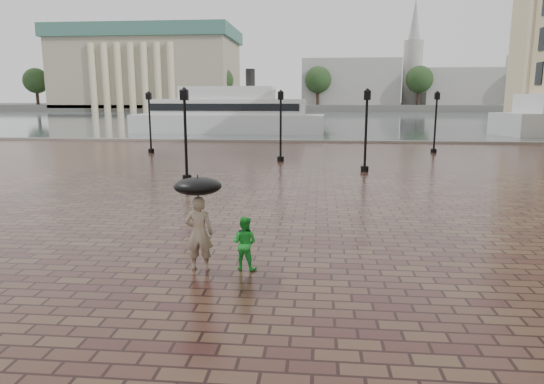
{
  "coord_description": "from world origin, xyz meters",
  "views": [
    {
      "loc": [
        0.41,
        -13.03,
        4.0
      ],
      "look_at": [
        -0.87,
        0.32,
        1.4
      ],
      "focal_mm": 32.0,
      "sensor_mm": 36.0,
      "label": 1
    }
  ],
  "objects_px": {
    "adult_pedestrian": "(199,233)",
    "street_lamps": "(286,125)",
    "child_pedestrian": "(244,243)",
    "ferry_near": "(228,114)"
  },
  "relations": [
    {
      "from": "ferry_near",
      "to": "child_pedestrian",
      "type": "bearing_deg",
      "value": -77.68
    },
    {
      "from": "child_pedestrian",
      "to": "ferry_near",
      "type": "bearing_deg",
      "value": -64.01
    },
    {
      "from": "adult_pedestrian",
      "to": "street_lamps",
      "type": "bearing_deg",
      "value": -94.17
    },
    {
      "from": "adult_pedestrian",
      "to": "child_pedestrian",
      "type": "xyz_separation_m",
      "value": [
        1.04,
        0.17,
        -0.25
      ]
    },
    {
      "from": "child_pedestrian",
      "to": "street_lamps",
      "type": "bearing_deg",
      "value": -74.1
    },
    {
      "from": "adult_pedestrian",
      "to": "child_pedestrian",
      "type": "bearing_deg",
      "value": -173.04
    },
    {
      "from": "street_lamps",
      "to": "ferry_near",
      "type": "bearing_deg",
      "value": 108.4
    },
    {
      "from": "street_lamps",
      "to": "adult_pedestrian",
      "type": "bearing_deg",
      "value": -92.1
    },
    {
      "from": "child_pedestrian",
      "to": "ferry_near",
      "type": "height_order",
      "value": "ferry_near"
    },
    {
      "from": "adult_pedestrian",
      "to": "ferry_near",
      "type": "xyz_separation_m",
      "value": [
        -7.75,
        45.38,
        1.29
      ]
    }
  ]
}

